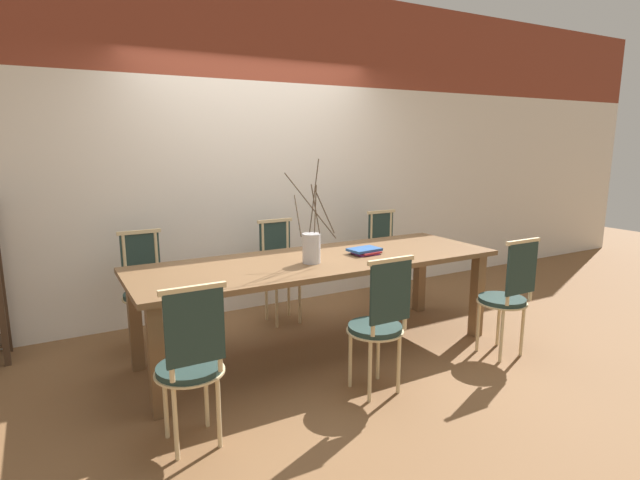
# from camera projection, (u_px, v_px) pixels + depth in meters

# --- Properties ---
(ground_plane) EXTENTS (16.00, 16.00, 0.00)m
(ground_plane) POSITION_uv_depth(u_px,v_px,m) (320.00, 350.00, 4.12)
(ground_plane) COLOR brown
(wall_rear) EXTENTS (12.00, 0.06, 3.20)m
(wall_rear) POSITION_uv_depth(u_px,v_px,m) (255.00, 151.00, 4.95)
(wall_rear) COLOR silver
(wall_rear) RESTS_ON ground_plane
(dining_table) EXTENTS (2.95, 0.98, 0.78)m
(dining_table) POSITION_uv_depth(u_px,v_px,m) (320.00, 269.00, 3.99)
(dining_table) COLOR brown
(dining_table) RESTS_ON ground_plane
(chair_near_leftend) EXTENTS (0.39, 0.39, 0.97)m
(chair_near_leftend) POSITION_uv_depth(u_px,v_px,m) (191.00, 360.00, 2.72)
(chair_near_leftend) COLOR #233833
(chair_near_leftend) RESTS_ON ground_plane
(chair_near_left) EXTENTS (0.39, 0.39, 0.97)m
(chair_near_left) POSITION_uv_depth(u_px,v_px,m) (379.00, 320.00, 3.32)
(chair_near_left) COLOR #233833
(chair_near_left) RESTS_ON ground_plane
(chair_near_center) EXTENTS (0.39, 0.39, 0.97)m
(chair_near_center) POSITION_uv_depth(u_px,v_px,m) (508.00, 293.00, 3.92)
(chair_near_center) COLOR #233833
(chair_near_center) RESTS_ON ground_plane
(chair_far_leftend) EXTENTS (0.39, 0.39, 0.97)m
(chair_far_leftend) POSITION_uv_depth(u_px,v_px,m) (145.00, 285.00, 4.14)
(chair_far_leftend) COLOR #233833
(chair_far_leftend) RESTS_ON ground_plane
(chair_far_left) EXTENTS (0.39, 0.39, 0.97)m
(chair_far_left) POSITION_uv_depth(u_px,v_px,m) (280.00, 267.00, 4.73)
(chair_far_left) COLOR #233833
(chair_far_left) RESTS_ON ground_plane
(chair_far_center) EXTENTS (0.39, 0.39, 0.97)m
(chair_far_center) POSITION_uv_depth(u_px,v_px,m) (386.00, 253.00, 5.33)
(chair_far_center) COLOR #233833
(chair_far_center) RESTS_ON ground_plane
(vase_centerpiece) EXTENTS (0.43, 0.39, 0.79)m
(vase_centerpiece) POSITION_uv_depth(u_px,v_px,m) (311.00, 247.00, 3.80)
(vase_centerpiece) COLOR silver
(vase_centerpiece) RESTS_ON dining_table
(book_stack) EXTENTS (0.27, 0.22, 0.05)m
(book_stack) POSITION_uv_depth(u_px,v_px,m) (365.00, 251.00, 4.13)
(book_stack) COLOR #842D8C
(book_stack) RESTS_ON dining_table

